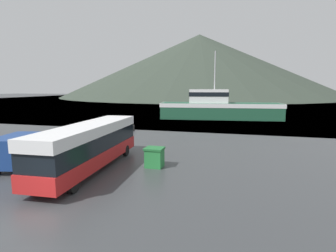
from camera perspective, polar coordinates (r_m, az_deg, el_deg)
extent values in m
plane|color=#383A3D|center=(13.19, -27.55, -18.28)|extent=(400.00, 400.00, 0.00)
plane|color=slate|center=(153.23, 12.05, 6.05)|extent=(240.00, 240.00, 0.00)
cone|color=#333D33|center=(175.14, 6.78, 12.87)|extent=(171.03, 171.03, 39.25)
cube|color=red|center=(19.21, -16.51, -6.38)|extent=(3.15, 11.60, 0.97)
cube|color=black|center=(18.97, -16.64, -3.36)|extent=(3.09, 11.37, 1.10)
cube|color=white|center=(18.82, -16.76, -0.68)|extent=(3.15, 11.60, 0.69)
cube|color=black|center=(24.14, -10.19, -1.14)|extent=(2.16, 0.19, 1.49)
cylinder|color=black|center=(23.27, -14.17, -4.95)|extent=(0.35, 0.92, 0.90)
cylinder|color=black|center=(22.43, -9.19, -5.30)|extent=(0.35, 0.92, 0.90)
cylinder|color=black|center=(16.70, -26.38, -10.88)|extent=(0.35, 0.92, 0.90)
cylinder|color=black|center=(15.51, -19.94, -11.97)|extent=(0.35, 0.92, 0.90)
cube|color=navy|center=(21.56, -30.09, -4.46)|extent=(2.88, 4.19, 1.98)
cube|color=navy|center=(23.94, -26.53, -4.12)|extent=(2.40, 2.06, 1.09)
cube|color=black|center=(23.10, -27.62, -2.37)|extent=(1.75, 0.45, 0.69)
cylinder|color=black|center=(24.34, -28.63, -5.39)|extent=(0.37, 0.73, 0.70)
cylinder|color=black|center=(23.44, -24.68, -5.63)|extent=(0.37, 0.73, 0.70)
cylinder|color=black|center=(20.58, -28.97, -7.79)|extent=(0.37, 0.73, 0.70)
cube|color=#1E5138|center=(49.19, 11.26, 3.24)|extent=(21.99, 7.71, 2.90)
cube|color=white|center=(49.11, 11.30, 4.51)|extent=(22.21, 7.79, 0.72)
cube|color=white|center=(48.96, 8.82, 6.44)|extent=(7.27, 4.41, 2.48)
cube|color=black|center=(48.95, 8.83, 6.87)|extent=(7.42, 4.53, 0.74)
cylinder|color=#B2B2B7|center=(49.06, 10.18, 11.84)|extent=(0.20, 0.20, 6.82)
cube|color=#287F3D|center=(19.08, -2.96, -7.03)|extent=(1.21, 1.06, 1.29)
cube|color=#226C34|center=(18.90, -2.98, -4.93)|extent=(1.33, 1.17, 0.14)
cylinder|color=black|center=(34.90, -7.54, -0.63)|extent=(0.32, 0.32, 0.59)
sphere|color=black|center=(34.84, -7.55, 0.00)|extent=(0.37, 0.37, 0.37)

